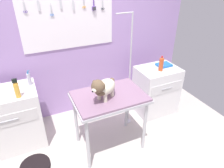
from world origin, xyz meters
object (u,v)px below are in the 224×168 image
Objects in this scene: grooming_arm at (129,78)px; soda_bottle at (161,64)px; dog at (103,88)px; grooming_table at (109,101)px; shampoo_bottle at (29,79)px; cabinet_right at (156,90)px; counter_left at (11,119)px.

soda_bottle is (0.58, 0.01, 0.11)m from grooming_arm.
grooming_arm is 4.32× the size of dog.
grooming_table is 2.24× the size of dog.
grooming_table is at bearing -36.49° from shampoo_bottle.
grooming_arm is 2.14× the size of cabinet_right.
grooming_arm is 7.26× the size of soda_bottle.
cabinet_right is at bearing 75.61° from soda_bottle.
counter_left is 3.56× the size of soda_bottle.
shampoo_bottle is at bearing 166.93° from grooming_arm.
dog reaches higher than soda_bottle.
shampoo_bottle is at bearing 10.43° from counter_left.
soda_bottle reaches higher than grooming_table.
shampoo_bottle is at bearing 173.30° from cabinet_right.
shampoo_bottle is (0.34, 0.06, 0.53)m from counter_left.
shampoo_bottle reaches higher than grooming_table.
shampoo_bottle is 1.98m from soda_bottle.
grooming_arm is 1.78m from counter_left.
dog reaches higher than shampoo_bottle.
dog is at bearing -30.06° from counter_left.
shampoo_bottle is 0.88× the size of soda_bottle.
counter_left is at bearing 149.94° from dog.
shampoo_bottle is at bearing 137.72° from dog.
grooming_table is 3.77× the size of soda_bottle.
grooming_arm reaches higher than dog.
counter_left is at bearing 171.52° from grooming_arm.
grooming_table is 1.11× the size of cabinet_right.
grooming_arm is at bearing -8.48° from counter_left.
counter_left is 4.03× the size of shampoo_bottle.
dog reaches higher than cabinet_right.
counter_left is 2.33m from cabinet_right.
counter_left is (-1.24, 0.60, -0.33)m from grooming_table.
grooming_table reaches higher than cabinet_right.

